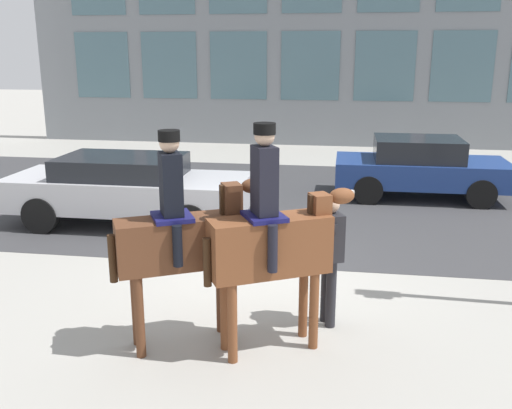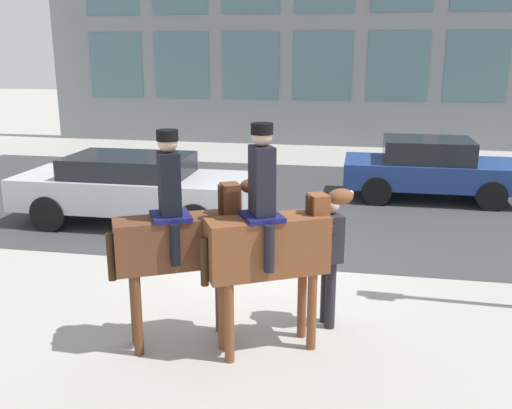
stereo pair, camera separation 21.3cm
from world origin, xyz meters
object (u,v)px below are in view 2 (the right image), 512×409
at_px(mounted_horse_lead, 180,236).
at_px(street_car_far_lane, 429,168).
at_px(pedestrian_bystander, 329,252).
at_px(street_car_near_lane, 135,187).
at_px(mounted_horse_companion, 270,239).

height_order(mounted_horse_lead, street_car_far_lane, mounted_horse_lead).
distance_m(pedestrian_bystander, street_car_near_lane, 5.57).
xyz_separation_m(mounted_horse_lead, street_car_far_lane, (3.57, 7.64, -0.59)).
xyz_separation_m(pedestrian_bystander, street_car_near_lane, (-4.09, 3.77, -0.24)).
bearing_deg(pedestrian_bystander, street_car_near_lane, -67.34).
xyz_separation_m(mounted_horse_lead, mounted_horse_companion, (1.03, 0.04, 0.01)).
distance_m(mounted_horse_lead, mounted_horse_companion, 1.03).
relative_size(pedestrian_bystander, street_car_near_lane, 0.35).
relative_size(mounted_horse_companion, street_car_far_lane, 0.67).
relative_size(mounted_horse_lead, pedestrian_bystander, 1.52).
distance_m(mounted_horse_companion, street_car_far_lane, 8.04).
bearing_deg(street_car_near_lane, pedestrian_bystander, -42.73).
relative_size(mounted_horse_lead, street_car_near_lane, 0.54).
bearing_deg(pedestrian_bystander, mounted_horse_lead, -0.33).
relative_size(street_car_near_lane, street_car_far_lane, 1.20).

